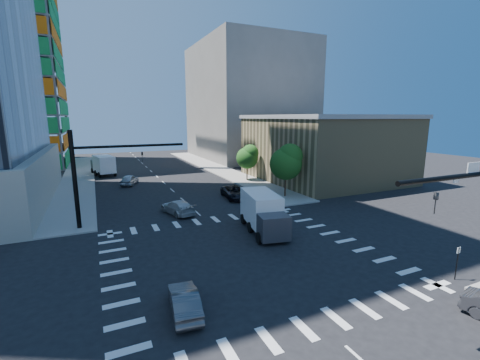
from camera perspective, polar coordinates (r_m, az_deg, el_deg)
ground at (r=24.88m, az=0.75°, el=-13.17°), size 160.00×160.00×0.00m
road_markings at (r=24.88m, az=0.75°, el=-13.16°), size 20.00×20.00×0.01m
sidewalk_ne at (r=65.24m, az=-4.35°, el=2.13°), size 5.00×60.00×0.15m
sidewalk_nw at (r=61.40m, az=-26.80°, el=0.39°), size 5.00×60.00×0.15m
commercial_building at (r=55.09m, az=14.69°, el=5.63°), size 20.50×22.50×10.60m
bg_building_ne at (r=84.03m, az=1.41°, el=13.68°), size 24.00×30.00×28.00m
signal_mast_nw at (r=32.34m, az=-24.79°, el=1.66°), size 10.20×0.40×9.00m
tree_south at (r=41.39m, az=8.38°, el=3.29°), size 4.16×4.16×6.82m
tree_north at (r=52.01m, az=1.44°, el=4.21°), size 3.54×3.52×5.78m
no_parking_sign at (r=25.05m, az=34.20°, el=-11.60°), size 0.30×0.06×2.20m
car_nb_far at (r=41.07m, az=-0.92°, el=-2.21°), size 3.05×5.74×1.54m
car_sb_near at (r=35.19m, az=-11.02°, el=-4.76°), size 3.28×5.43×1.47m
car_sb_mid at (r=52.09m, az=-19.05°, el=0.05°), size 3.48×4.97×1.57m
car_sb_cross at (r=18.40m, az=-9.86°, el=-20.42°), size 1.86×4.16×1.33m
box_truck_near at (r=29.01m, az=4.34°, el=-6.41°), size 3.94×6.92×3.42m
box_truck_far at (r=62.86m, az=-23.23°, el=2.28°), size 4.19×7.17×3.52m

